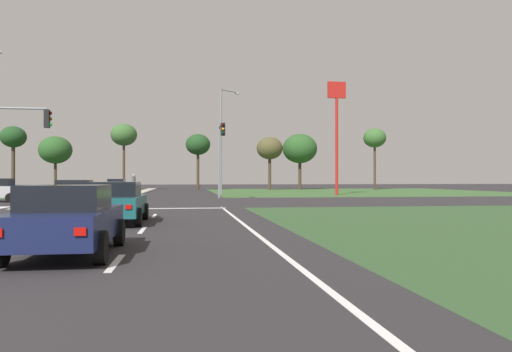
{
  "coord_description": "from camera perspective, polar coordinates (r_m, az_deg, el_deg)",
  "views": [
    {
      "loc": [
        4.8,
        -3.81,
        1.61
      ],
      "look_at": [
        9.29,
        27.19,
        1.77
      ],
      "focal_mm": 34.61,
      "sensor_mm": 36.0,
      "label": 1
    }
  ],
  "objects": [
    {
      "name": "crosswalk_bar_third",
      "position": [
        30.01,
        -25.52,
        -3.33
      ],
      "size": [
        0.7,
        2.8,
        0.01
      ],
      "primitive_type": "cube",
      "color": "silver",
      "rests_on": "ground"
    },
    {
      "name": "crosswalk_bar_fourth",
      "position": [
        29.69,
        -23.4,
        -3.36
      ],
      "size": [
        0.7,
        2.8,
        0.01
      ],
      "primitive_type": "cube",
      "color": "silver",
      "rests_on": "ground"
    },
    {
      "name": "edge_line_right",
      "position": [
        16.02,
        -0.86,
        -6.04
      ],
      "size": [
        0.14,
        24.0,
        0.01
      ],
      "primitive_type": "cube",
      "color": "silver",
      "rests_on": "ground"
    },
    {
      "name": "lane_dash_near",
      "position": [
        9.88,
        -15.93,
        -9.63
      ],
      "size": [
        0.14,
        2.0,
        0.01
      ],
      "primitive_type": "cube",
      "color": "silver",
      "rests_on": "ground"
    },
    {
      "name": "treeline_near",
      "position": [
        75.18,
        -26.25,
        3.95
      ],
      "size": [
        3.41,
        3.41,
        8.76
      ],
      "color": "#423323",
      "rests_on": "ground"
    },
    {
      "name": "treeline_fourth",
      "position": [
        69.01,
        -6.72,
        3.57
      ],
      "size": [
        3.4,
        3.4,
        7.79
      ],
      "color": "#423323",
      "rests_on": "ground"
    },
    {
      "name": "treeline_second",
      "position": [
        70.02,
        -22.17,
        2.79
      ],
      "size": [
        4.25,
        4.25,
        7.18
      ],
      "color": "#423323",
      "rests_on": "ground"
    },
    {
      "name": "crosswalk_bar_sixth",
      "position": [
        29.17,
        -19.03,
        -3.43
      ],
      "size": [
        0.7,
        2.8,
        0.01
      ],
      "primitive_type": "cube",
      "color": "silver",
      "rests_on": "ground"
    },
    {
      "name": "crosswalk_bar_fifth",
      "position": [
        29.41,
        -21.23,
        -3.4
      ],
      "size": [
        0.7,
        2.8,
        0.01
      ],
      "primitive_type": "cube",
      "color": "silver",
      "rests_on": "ground"
    },
    {
      "name": "car_teal_second",
      "position": [
        18.44,
        -15.94,
        -2.9
      ],
      "size": [
        2.09,
        4.59,
        1.49
      ],
      "color": "#19565B",
      "rests_on": "ground"
    },
    {
      "name": "median_island_near",
      "position": [
        15.65,
        -26.21,
        -5.91
      ],
      "size": [
        1.2,
        22.0,
        0.14
      ],
      "primitive_type": "cube",
      "color": "gray",
      "rests_on": "ground"
    },
    {
      "name": "lane_dash_third",
      "position": [
        21.76,
        -11.68,
        -4.51
      ],
      "size": [
        0.14,
        2.0,
        0.01
      ],
      "primitive_type": "cube",
      "color": "silver",
      "rests_on": "ground"
    },
    {
      "name": "ground_plane",
      "position": [
        34.19,
        -16.32,
        -2.98
      ],
      "size": [
        200.0,
        200.0,
        0.0
      ],
      "primitive_type": "plane",
      "color": "#282628"
    },
    {
      "name": "fastfood_pole_sign",
      "position": [
        49.5,
        9.3,
        7.3
      ],
      "size": [
        1.8,
        0.4,
        11.12
      ],
      "color": "red",
      "rests_on": "ground"
    },
    {
      "name": "car_blue_fourth",
      "position": [
        53.59,
        -15.82,
        -1.14
      ],
      "size": [
        2.07,
        4.49,
        1.57
      ],
      "rotation": [
        0.0,
        0.0,
        3.14
      ],
      "color": "navy",
      "rests_on": "ground"
    },
    {
      "name": "crosswalk_bar_seventh",
      "position": [
        28.98,
        -16.79,
        -3.45
      ],
      "size": [
        0.7,
        2.8,
        0.01
      ],
      "primitive_type": "cube",
      "color": "silver",
      "rests_on": "ground"
    },
    {
      "name": "traffic_signal_far_right",
      "position": [
        39.11,
        -4.12,
        3.38
      ],
      "size": [
        0.32,
        4.32,
        6.03
      ],
      "color": "gray",
      "rests_on": "ground"
    },
    {
      "name": "street_lamp_third",
      "position": [
        48.91,
        -3.89,
        4.64
      ],
      "size": [
        2.12,
        1.66,
        10.47
      ],
      "color": "gray",
      "rests_on": "ground"
    },
    {
      "name": "car_navy_third",
      "position": [
        11.11,
        -20.98,
        -4.68
      ],
      "size": [
        1.99,
        4.16,
        1.47
      ],
      "color": "#161E47",
      "rests_on": "ground"
    },
    {
      "name": "grass_verge_far_right",
      "position": [
        61.89,
        11.32,
        -1.77
      ],
      "size": [
        35.0,
        35.0,
        0.01
      ],
      "primitive_type": "cube",
      "color": "#385B2D",
      "rests_on": "ground"
    },
    {
      "name": "median_island_far",
      "position": [
        59.03,
        -12.9,
        -1.78
      ],
      "size": [
        1.2,
        36.0,
        0.14
      ],
      "primitive_type": "cube",
      "color": "#ADA89E",
      "rests_on": "ground"
    },
    {
      "name": "stop_bar_near",
      "position": [
        26.88,
        -10.38,
        -3.71
      ],
      "size": [
        6.4,
        0.5,
        0.01
      ],
      "primitive_type": "cube",
      "color": "silver",
      "rests_on": "ground"
    },
    {
      "name": "treeline_sixth",
      "position": [
        72.39,
        13.56,
        4.23
      ],
      "size": [
        3.21,
        3.21,
        8.76
      ],
      "color": "#423323",
      "rests_on": "ground"
    },
    {
      "name": "treeline_third",
      "position": [
        71.48,
        -15.03,
        4.57
      ],
      "size": [
        3.62,
        3.62,
        9.27
      ],
      "color": "#423323",
      "rests_on": "ground"
    },
    {
      "name": "lane_dash_second",
      "position": [
        15.8,
        -13.0,
        -6.11
      ],
      "size": [
        0.14,
        2.0,
        0.01
      ],
      "primitive_type": "cube",
      "color": "silver",
      "rests_on": "ground"
    },
    {
      "name": "treeline_seventh",
      "position": [
        72.71,
        5.09,
        3.15
      ],
      "size": [
        5.06,
        5.06,
        8.16
      ],
      "color": "#423323",
      "rests_on": "ground"
    },
    {
      "name": "pedestrian_at_median",
      "position": [
        47.31,
        -13.95,
        -0.66
      ],
      "size": [
        0.34,
        0.34,
        1.89
      ],
      "rotation": [
        0.0,
        0.0,
        2.56
      ],
      "color": "#9E8966",
      "rests_on": "median_island_far"
    },
    {
      "name": "car_white_near",
      "position": [
        32.45,
        -20.42,
        -1.74
      ],
      "size": [
        4.3,
        1.95,
        1.52
      ],
      "rotation": [
        0.0,
        0.0,
        1.57
      ],
      "color": "silver",
      "rests_on": "ground"
    },
    {
      "name": "treeline_fifth",
      "position": [
        69.69,
        1.59,
        3.17
      ],
      "size": [
        3.71,
        3.71,
        7.46
      ],
      "color": "#423323",
      "rests_on": "ground"
    }
  ]
}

